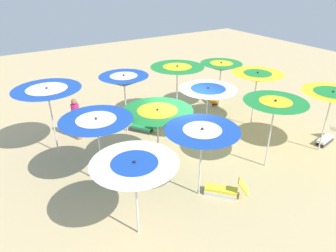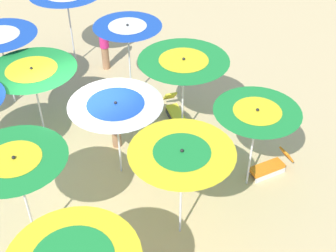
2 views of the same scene
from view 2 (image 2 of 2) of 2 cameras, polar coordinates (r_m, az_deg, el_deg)
ground at (r=12.21m, az=-10.70°, el=-3.75°), size 38.05×38.05×0.04m
beach_umbrella_1 at (r=8.74m, az=1.72°, el=-4.09°), size 2.07×2.07×2.39m
beach_umbrella_2 at (r=10.11m, az=10.94°, el=1.07°), size 1.91×1.91×2.27m
beach_umbrella_3 at (r=8.98m, az=-18.38°, el=-4.80°), size 1.99×1.99×2.45m
beach_umbrella_4 at (r=10.41m, az=-6.48°, el=2.02°), size 2.16×2.16×2.14m
beach_umbrella_5 at (r=11.32m, az=1.94°, el=7.45°), size 2.26×2.26×2.46m
beach_umbrella_7 at (r=12.05m, az=-16.51°, el=6.19°), size 2.27×2.27×2.14m
beach_umbrella_8 at (r=13.02m, az=-5.02°, el=11.49°), size 1.92×1.92×2.44m
beach_umbrella_10 at (r=13.64m, az=-20.21°, el=9.95°), size 2.12×2.12×2.29m
lounger_0 at (r=13.47m, az=-4.54°, el=2.65°), size 1.22×1.01×0.53m
lounger_2 at (r=11.69m, az=12.55°, el=-4.92°), size 1.19×0.64×0.59m
lounger_4 at (r=13.15m, az=0.89°, el=1.83°), size 0.81×1.25×0.62m
beachgoer_0 at (r=11.85m, az=-6.60°, el=0.71°), size 0.30×0.30×1.63m
beachgoer_1 at (r=15.22m, az=-7.93°, el=10.03°), size 0.30×0.30×1.70m
beach_ball at (r=12.18m, az=5.24°, el=-2.15°), size 0.32×0.32×0.32m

